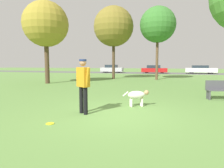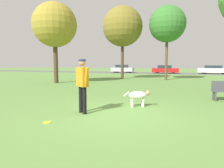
% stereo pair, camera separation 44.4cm
% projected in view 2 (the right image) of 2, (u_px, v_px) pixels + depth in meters
% --- Properties ---
extents(ground_plane, '(120.00, 120.00, 0.00)m').
position_uv_depth(ground_plane, '(114.00, 115.00, 6.22)').
color(ground_plane, '#608C42').
extents(far_road_strip, '(120.00, 6.00, 0.01)m').
position_uv_depth(far_road_strip, '(171.00, 73.00, 32.44)').
color(far_road_strip, '#5B5B59').
rests_on(far_road_strip, ground_plane).
extents(person, '(0.66, 0.48, 1.74)m').
position_uv_depth(person, '(82.00, 81.00, 6.35)').
color(person, black).
rests_on(person, ground_plane).
extents(dog, '(0.96, 0.56, 0.60)m').
position_uv_depth(dog, '(139.00, 96.00, 7.38)').
color(dog, silver).
rests_on(dog, ground_plane).
extents(frisbee, '(0.22, 0.22, 0.02)m').
position_uv_depth(frisbee, '(47.00, 122.00, 5.42)').
color(frisbee, yellow).
rests_on(frisbee, ground_plane).
extents(tree_mid_center, '(3.47, 3.47, 7.10)m').
position_uv_depth(tree_mid_center, '(167.00, 24.00, 19.02)').
color(tree_mid_center, brown).
rests_on(tree_mid_center, ground_plane).
extents(tree_far_left, '(4.07, 4.07, 7.40)m').
position_uv_depth(tree_far_left, '(123.00, 27.00, 20.33)').
color(tree_far_left, '#4C3826').
rests_on(tree_far_left, ground_plane).
extents(tree_near_left, '(3.57, 3.57, 6.48)m').
position_uv_depth(tree_near_left, '(55.00, 25.00, 15.99)').
color(tree_near_left, '#4C3826').
rests_on(tree_near_left, ground_plane).
extents(parked_car_silver, '(3.89, 1.94, 1.38)m').
position_uv_depth(parked_car_silver, '(122.00, 69.00, 34.86)').
color(parked_car_silver, '#B7B7BC').
rests_on(parked_car_silver, ground_plane).
extents(parked_car_red, '(4.20, 1.86, 1.32)m').
position_uv_depth(parked_car_red, '(165.00, 69.00, 32.41)').
color(parked_car_red, red).
rests_on(parked_car_red, ground_plane).
extents(parked_car_white, '(4.63, 1.99, 1.31)m').
position_uv_depth(parked_car_white, '(214.00, 70.00, 30.49)').
color(parked_car_white, white).
rests_on(parked_car_white, ground_plane).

